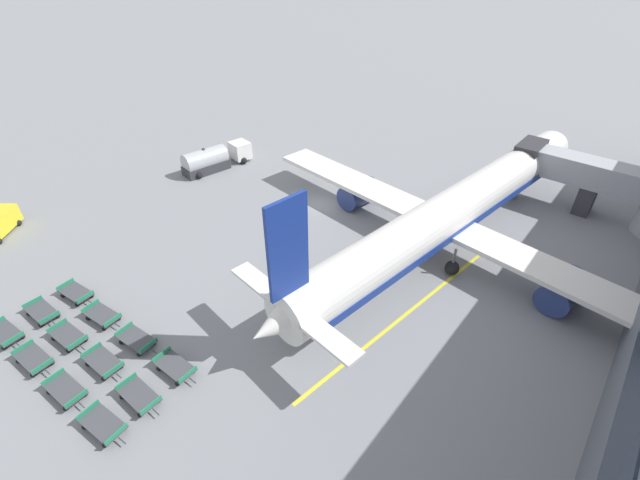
{
  "coord_description": "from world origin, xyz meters",
  "views": [
    {
      "loc": [
        26.51,
        -32.77,
        24.67
      ],
      "look_at": [
        5.65,
        -7.43,
        1.53
      ],
      "focal_mm": 24.0,
      "sensor_mm": 36.0,
      "label": 1
    }
  ],
  "objects_px": {
    "baggage_dolly_row_mid_b_col_b": "(102,315)",
    "baggage_dolly_row_mid_b_col_d": "(175,367)",
    "baggage_dolly_row_near_col_a": "(5,334)",
    "fuel_tanker_primary": "(213,160)",
    "baggage_dolly_row_mid_a_col_a": "(42,312)",
    "baggage_dolly_row_mid_b_col_c": "(137,340)",
    "baggage_dolly_row_mid_a_col_d": "(139,396)",
    "baggage_dolly_row_mid_a_col_c": "(103,362)",
    "baggage_dolly_row_mid_a_col_b": "(68,336)",
    "airplane": "(451,213)",
    "baggage_dolly_row_mid_b_col_a": "(76,293)",
    "baggage_dolly_row_near_col_b": "(34,359)",
    "baggage_dolly_row_near_col_c": "(66,390)",
    "baggage_dolly_row_near_col_d": "(103,424)"
  },
  "relations": [
    {
      "from": "airplane",
      "to": "baggage_dolly_row_mid_b_col_b",
      "type": "bearing_deg",
      "value": -121.24
    },
    {
      "from": "baggage_dolly_row_near_col_b",
      "to": "baggage_dolly_row_near_col_d",
      "type": "bearing_deg",
      "value": 3.95
    },
    {
      "from": "baggage_dolly_row_near_col_c",
      "to": "baggage_dolly_row_near_col_a",
      "type": "bearing_deg",
      "value": -175.82
    },
    {
      "from": "fuel_tanker_primary",
      "to": "baggage_dolly_row_mid_a_col_c",
      "type": "distance_m",
      "value": 31.69
    },
    {
      "from": "baggage_dolly_row_mid_a_col_a",
      "to": "baggage_dolly_row_mid_b_col_a",
      "type": "bearing_deg",
      "value": 92.86
    },
    {
      "from": "baggage_dolly_row_near_col_c",
      "to": "baggage_dolly_row_mid_b_col_c",
      "type": "relative_size",
      "value": 1.0
    },
    {
      "from": "baggage_dolly_row_mid_a_col_c",
      "to": "baggage_dolly_row_mid_b_col_b",
      "type": "height_order",
      "value": "same"
    },
    {
      "from": "baggage_dolly_row_near_col_a",
      "to": "baggage_dolly_row_mid_b_col_b",
      "type": "xyz_separation_m",
      "value": [
        3.82,
        5.6,
        0.0
      ]
    },
    {
      "from": "baggage_dolly_row_mid_a_col_d",
      "to": "baggage_dolly_row_near_col_a",
      "type": "bearing_deg",
      "value": -164.67
    },
    {
      "from": "airplane",
      "to": "fuel_tanker_primary",
      "type": "bearing_deg",
      "value": -173.07
    },
    {
      "from": "baggage_dolly_row_mid_a_col_b",
      "to": "baggage_dolly_row_mid_a_col_c",
      "type": "xyz_separation_m",
      "value": [
        4.3,
        0.45,
        0.0
      ]
    },
    {
      "from": "baggage_dolly_row_mid_b_col_c",
      "to": "fuel_tanker_primary",
      "type": "bearing_deg",
      "value": 130.14
    },
    {
      "from": "baggage_dolly_row_mid_a_col_c",
      "to": "fuel_tanker_primary",
      "type": "bearing_deg",
      "value": 127.16
    },
    {
      "from": "baggage_dolly_row_mid_a_col_a",
      "to": "baggage_dolly_row_mid_b_col_c",
      "type": "height_order",
      "value": "same"
    },
    {
      "from": "airplane",
      "to": "baggage_dolly_row_mid_b_col_a",
      "type": "relative_size",
      "value": 12.53
    },
    {
      "from": "baggage_dolly_row_mid_a_col_d",
      "to": "baggage_dolly_row_mid_b_col_a",
      "type": "height_order",
      "value": "same"
    },
    {
      "from": "baggage_dolly_row_mid_a_col_a",
      "to": "baggage_dolly_row_mid_a_col_b",
      "type": "distance_m",
      "value": 4.15
    },
    {
      "from": "baggage_dolly_row_near_col_a",
      "to": "baggage_dolly_row_mid_b_col_a",
      "type": "bearing_deg",
      "value": 93.71
    },
    {
      "from": "baggage_dolly_row_mid_a_col_b",
      "to": "airplane",
      "type": "bearing_deg",
      "value": 61.32
    },
    {
      "from": "baggage_dolly_row_mid_a_col_a",
      "to": "baggage_dolly_row_mid_b_col_b",
      "type": "distance_m",
      "value": 4.95
    },
    {
      "from": "baggage_dolly_row_near_col_a",
      "to": "baggage_dolly_row_mid_b_col_b",
      "type": "height_order",
      "value": "same"
    },
    {
      "from": "airplane",
      "to": "baggage_dolly_row_near_col_b",
      "type": "xyz_separation_m",
      "value": [
        -15.87,
        -31.99,
        -3.07
      ]
    },
    {
      "from": "baggage_dolly_row_mid_b_col_a",
      "to": "baggage_dolly_row_mid_a_col_c",
      "type": "bearing_deg",
      "value": -14.32
    },
    {
      "from": "baggage_dolly_row_mid_a_col_c",
      "to": "baggage_dolly_row_mid_b_col_b",
      "type": "xyz_separation_m",
      "value": [
        -4.41,
        2.26,
        0.0
      ]
    },
    {
      "from": "baggage_dolly_row_near_col_d",
      "to": "baggage_dolly_row_mid_b_col_c",
      "type": "bearing_deg",
      "value": 132.07
    },
    {
      "from": "fuel_tanker_primary",
      "to": "baggage_dolly_row_mid_b_col_b",
      "type": "xyz_separation_m",
      "value": [
        14.73,
        -22.99,
        -0.89
      ]
    },
    {
      "from": "baggage_dolly_row_mid_b_col_a",
      "to": "baggage_dolly_row_mid_b_col_c",
      "type": "height_order",
      "value": "same"
    },
    {
      "from": "baggage_dolly_row_mid_a_col_c",
      "to": "baggage_dolly_row_mid_b_col_a",
      "type": "bearing_deg",
      "value": 165.68
    },
    {
      "from": "airplane",
      "to": "baggage_dolly_row_near_col_a",
      "type": "height_order",
      "value": "airplane"
    },
    {
      "from": "baggage_dolly_row_mid_b_col_d",
      "to": "baggage_dolly_row_mid_a_col_b",
      "type": "bearing_deg",
      "value": -158.22
    },
    {
      "from": "fuel_tanker_primary",
      "to": "baggage_dolly_row_mid_a_col_d",
      "type": "xyz_separation_m",
      "value": [
        23.5,
        -25.14,
        -0.89
      ]
    },
    {
      "from": "baggage_dolly_row_near_col_d",
      "to": "baggage_dolly_row_mid_b_col_b",
      "type": "bearing_deg",
      "value": 152.32
    },
    {
      "from": "baggage_dolly_row_near_col_b",
      "to": "baggage_dolly_row_mid_b_col_b",
      "type": "height_order",
      "value": "same"
    },
    {
      "from": "baggage_dolly_row_mid_b_col_c",
      "to": "baggage_dolly_row_mid_b_col_d",
      "type": "relative_size",
      "value": 1.01
    },
    {
      "from": "baggage_dolly_row_near_col_b",
      "to": "baggage_dolly_row_mid_a_col_d",
      "type": "height_order",
      "value": "same"
    },
    {
      "from": "baggage_dolly_row_mid_a_col_a",
      "to": "baggage_dolly_row_near_col_c",
      "type": "bearing_deg",
      "value": -13.68
    },
    {
      "from": "baggage_dolly_row_near_col_b",
      "to": "baggage_dolly_row_mid_a_col_a",
      "type": "distance_m",
      "value": 4.99
    },
    {
      "from": "airplane",
      "to": "baggage_dolly_row_mid_a_col_d",
      "type": "xyz_separation_m",
      "value": [
        -7.46,
        -28.9,
        -3.07
      ]
    },
    {
      "from": "baggage_dolly_row_mid_a_col_a",
      "to": "baggage_dolly_row_mid_a_col_d",
      "type": "relative_size",
      "value": 1.0
    },
    {
      "from": "baggage_dolly_row_mid_b_col_b",
      "to": "baggage_dolly_row_mid_a_col_b",
      "type": "bearing_deg",
      "value": -87.69
    },
    {
      "from": "baggage_dolly_row_mid_b_col_d",
      "to": "baggage_dolly_row_near_col_b",
      "type": "bearing_deg",
      "value": -144.36
    },
    {
      "from": "baggage_dolly_row_mid_a_col_b",
      "to": "baggage_dolly_row_mid_b_col_b",
      "type": "relative_size",
      "value": 1.0
    },
    {
      "from": "baggage_dolly_row_mid_a_col_b",
      "to": "baggage_dolly_row_mid_b_col_a",
      "type": "xyz_separation_m",
      "value": [
        -4.29,
        2.64,
        0.0
      ]
    },
    {
      "from": "fuel_tanker_primary",
      "to": "baggage_dolly_row_mid_b_col_b",
      "type": "distance_m",
      "value": 27.31
    },
    {
      "from": "baggage_dolly_row_mid_b_col_b",
      "to": "baggage_dolly_row_mid_b_col_d",
      "type": "relative_size",
      "value": 1.01
    },
    {
      "from": "airplane",
      "to": "baggage_dolly_row_near_col_d",
      "type": "relative_size",
      "value": 12.54
    },
    {
      "from": "fuel_tanker_primary",
      "to": "baggage_dolly_row_mid_a_col_a",
      "type": "bearing_deg",
      "value": -67.53
    },
    {
      "from": "baggage_dolly_row_near_col_b",
      "to": "baggage_dolly_row_mid_a_col_b",
      "type": "bearing_deg",
      "value": 95.37
    },
    {
      "from": "fuel_tanker_primary",
      "to": "baggage_dolly_row_mid_b_col_c",
      "type": "xyz_separation_m",
      "value": [
        19.08,
        -22.63,
        -0.89
      ]
    },
    {
      "from": "baggage_dolly_row_mid_a_col_c",
      "to": "baggage_dolly_row_mid_b_col_c",
      "type": "xyz_separation_m",
      "value": [
        -0.06,
        2.62,
        0.0
      ]
    }
  ]
}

